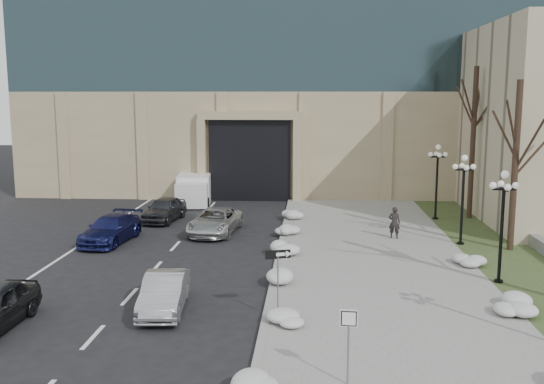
{
  "coord_description": "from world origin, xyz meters",
  "views": [
    {
      "loc": [
        0.49,
        -12.21,
        7.76
      ],
      "look_at": [
        -1.22,
        14.29,
        3.5
      ],
      "focal_mm": 40.0,
      "sensor_mm": 36.0,
      "label": 1
    }
  ],
  "objects": [
    {
      "name": "box_truck",
      "position": [
        -7.97,
        31.04,
        1.0
      ],
      "size": [
        2.94,
        6.74,
        2.07
      ],
      "rotation": [
        0.0,
        0.0,
        0.11
      ],
      "color": "silver",
      "rests_on": "ground"
    },
    {
      "name": "car_e",
      "position": [
        -8.58,
        24.26,
        0.74
      ],
      "size": [
        2.3,
        4.55,
        1.49
      ],
      "primitive_type": "imported",
      "rotation": [
        0.0,
        0.0,
        -0.13
      ],
      "color": "#303136",
      "rests_on": "ground"
    },
    {
      "name": "tree_far",
      "position": [
        10.5,
        26.0,
        6.15
      ],
      "size": [
        3.2,
        3.2,
        9.5
      ],
      "color": "black",
      "rests_on": "ground"
    },
    {
      "name": "lamppost_c",
      "position": [
        8.3,
        19.0,
        3.07
      ],
      "size": [
        1.18,
        1.18,
        4.76
      ],
      "color": "black",
      "rests_on": "ground"
    },
    {
      "name": "snow_clump_d",
      "position": [
        -0.67,
        11.68,
        0.3
      ],
      "size": [
        1.1,
        1.6,
        0.36
      ],
      "primitive_type": "ellipsoid",
      "color": "silver",
      "rests_on": "sidewalk"
    },
    {
      "name": "car_b",
      "position": [
        -4.76,
        8.56,
        0.68
      ],
      "size": [
        1.81,
        4.23,
        1.36
      ],
      "primitive_type": "imported",
      "rotation": [
        0.0,
        0.0,
        0.09
      ],
      "color": "#9EA1A5",
      "rests_on": "ground"
    },
    {
      "name": "snow_clump_i",
      "position": [
        7.71,
        9.02,
        0.3
      ],
      "size": [
        1.1,
        1.6,
        0.36
      ],
      "primitive_type": "ellipsoid",
      "color": "silver",
      "rests_on": "sidewalk"
    },
    {
      "name": "tree_mid",
      "position": [
        10.5,
        18.0,
        5.5
      ],
      "size": [
        3.2,
        3.2,
        8.5
      ],
      "color": "black",
      "rests_on": "ground"
    },
    {
      "name": "snow_clump_c",
      "position": [
        -0.34,
        7.45,
        0.3
      ],
      "size": [
        1.1,
        1.6,
        0.36
      ],
      "primitive_type": "ellipsoid",
      "color": "silver",
      "rests_on": "sidewalk"
    },
    {
      "name": "snow_clump_f",
      "position": [
        -0.7,
        20.93,
        0.3
      ],
      "size": [
        1.1,
        1.6,
        0.36
      ],
      "primitive_type": "ellipsoid",
      "color": "silver",
      "rests_on": "sidewalk"
    },
    {
      "name": "snow_clump_j",
      "position": [
        7.86,
        15.03,
        0.3
      ],
      "size": [
        1.1,
        1.6,
        0.36
      ],
      "primitive_type": "ellipsoid",
      "color": "silver",
      "rests_on": "sidewalk"
    },
    {
      "name": "car_d",
      "position": [
        -4.89,
        21.04,
        0.7
      ],
      "size": [
        2.85,
        5.28,
        1.41
      ],
      "primitive_type": "imported",
      "rotation": [
        0.0,
        0.0,
        -0.1
      ],
      "color": "#B3B3B3",
      "rests_on": "ground"
    },
    {
      "name": "one_way_sign",
      "position": [
        -0.45,
        7.98,
        2.06
      ],
      "size": [
        0.93,
        0.39,
        2.5
      ],
      "rotation": [
        0.0,
        0.0,
        0.31
      ],
      "color": "slate",
      "rests_on": "ground"
    },
    {
      "name": "snow_clump_e",
      "position": [
        -0.62,
        16.52,
        0.3
      ],
      "size": [
        1.1,
        1.6,
        0.36
      ],
      "primitive_type": "ellipsoid",
      "color": "silver",
      "rests_on": "sidewalk"
    },
    {
      "name": "car_c",
      "position": [
        -10.1,
        18.61,
        0.71
      ],
      "size": [
        2.54,
        5.08,
        1.42
      ],
      "primitive_type": "imported",
      "rotation": [
        0.0,
        0.0,
        -0.12
      ],
      "color": "#16194E",
      "rests_on": "ground"
    },
    {
      "name": "lamppost_d",
      "position": [
        8.3,
        25.5,
        3.07
      ],
      "size": [
        1.18,
        1.18,
        4.76
      ],
      "color": "black",
      "rests_on": "ground"
    },
    {
      "name": "grass_strip",
      "position": [
        10.0,
        14.0,
        0.05
      ],
      "size": [
        4.0,
        40.0,
        0.1
      ],
      "primitive_type": "cube",
      "color": "#344422",
      "rests_on": "ground"
    },
    {
      "name": "curb",
      "position": [
        -1.0,
        14.0,
        0.07
      ],
      "size": [
        0.3,
        40.0,
        0.14
      ],
      "primitive_type": "cube",
      "color": "#969690",
      "rests_on": "ground"
    },
    {
      "name": "pedestrian",
      "position": [
        5.01,
        20.02,
        0.98
      ],
      "size": [
        0.71,
        0.56,
        1.73
      ],
      "primitive_type": "imported",
      "rotation": [
        0.0,
        0.0,
        2.89
      ],
      "color": "black",
      "rests_on": "sidewalk"
    },
    {
      "name": "keep_sign",
      "position": [
        1.53,
        3.05,
        1.62
      ],
      "size": [
        0.47,
        0.08,
        2.2
      ],
      "rotation": [
        0.0,
        0.0,
        -0.07
      ],
      "color": "slate",
      "rests_on": "ground"
    },
    {
      "name": "sidewalk",
      "position": [
        3.5,
        14.0,
        0.06
      ],
      "size": [
        9.0,
        40.0,
        0.12
      ],
      "primitive_type": "cube",
      "color": "#969690",
      "rests_on": "ground"
    },
    {
      "name": "snow_clump_g",
      "position": [
        -0.57,
        25.0,
        0.3
      ],
      "size": [
        1.1,
        1.6,
        0.36
      ],
      "primitive_type": "ellipsoid",
      "color": "silver",
      "rests_on": "sidewalk"
    },
    {
      "name": "lamppost_b",
      "position": [
        8.3,
        12.5,
        3.07
      ],
      "size": [
        1.18,
        1.18,
        4.76
      ],
      "color": "black",
      "rests_on": "ground"
    }
  ]
}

